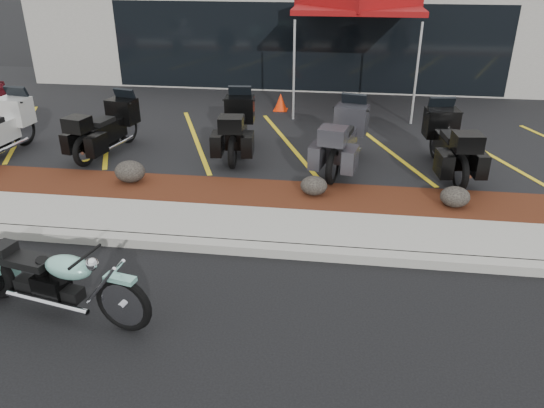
# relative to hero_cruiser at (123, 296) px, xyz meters

# --- Properties ---
(ground) EXTENTS (90.00, 90.00, 0.00)m
(ground) POSITION_rel_hero_cruiser_xyz_m (1.26, 1.12, -0.50)
(ground) COLOR black
(ground) RESTS_ON ground
(curb) EXTENTS (24.00, 0.25, 0.15)m
(curb) POSITION_rel_hero_cruiser_xyz_m (1.26, 2.02, -0.43)
(curb) COLOR gray
(curb) RESTS_ON ground
(sidewalk) EXTENTS (24.00, 1.20, 0.15)m
(sidewalk) POSITION_rel_hero_cruiser_xyz_m (1.26, 2.72, -0.43)
(sidewalk) COLOR gray
(sidewalk) RESTS_ON ground
(mulch_bed) EXTENTS (24.00, 1.20, 0.16)m
(mulch_bed) POSITION_rel_hero_cruiser_xyz_m (1.26, 3.92, -0.42)
(mulch_bed) COLOR #38120C
(mulch_bed) RESTS_ON ground
(upper_lot) EXTENTS (26.00, 9.60, 0.15)m
(upper_lot) POSITION_rel_hero_cruiser_xyz_m (1.26, 9.32, -0.43)
(upper_lot) COLOR black
(upper_lot) RESTS_ON ground
(dealership_building) EXTENTS (18.00, 8.16, 4.00)m
(dealership_building) POSITION_rel_hero_cruiser_xyz_m (1.26, 15.58, 1.50)
(dealership_building) COLOR gray
(dealership_building) RESTS_ON ground
(boulder_left) EXTENTS (0.59, 0.49, 0.42)m
(boulder_left) POSITION_rel_hero_cruiser_xyz_m (-1.51, 4.07, -0.13)
(boulder_left) COLOR black
(boulder_left) RESTS_ON mulch_bed
(boulder_mid) EXTENTS (0.49, 0.41, 0.35)m
(boulder_mid) POSITION_rel_hero_cruiser_xyz_m (2.03, 3.95, -0.17)
(boulder_mid) COLOR black
(boulder_mid) RESTS_ON mulch_bed
(boulder_right) EXTENTS (0.51, 0.43, 0.36)m
(boulder_right) POSITION_rel_hero_cruiser_xyz_m (4.49, 3.78, -0.16)
(boulder_right) COLOR black
(boulder_right) RESTS_ON mulch_bed
(hero_cruiser) EXTENTS (2.94, 1.30, 1.00)m
(hero_cruiser) POSITION_rel_hero_cruiser_xyz_m (0.00, 0.00, 0.00)
(hero_cruiser) COLOR #73B4A3
(hero_cruiser) RESTS_ON ground
(touring_white) EXTENTS (1.21, 2.44, 1.36)m
(touring_white) POSITION_rel_hero_cruiser_xyz_m (-4.68, 5.78, 0.33)
(touring_white) COLOR beige
(touring_white) RESTS_ON upper_lot
(touring_black_front) EXTENTS (1.27, 2.30, 1.27)m
(touring_black_front) POSITION_rel_hero_cruiser_xyz_m (-2.41, 6.28, 0.28)
(touring_black_front) COLOR black
(touring_black_front) RESTS_ON upper_lot
(touring_black_mid) EXTENTS (1.05, 2.33, 1.32)m
(touring_black_mid) POSITION_rel_hero_cruiser_xyz_m (0.16, 6.68, 0.31)
(touring_black_mid) COLOR black
(touring_black_mid) RESTS_ON upper_lot
(touring_grey) EXTENTS (1.36, 2.47, 1.36)m
(touring_grey) POSITION_rel_hero_cruiser_xyz_m (2.69, 6.16, 0.33)
(touring_grey) COLOR #2F2E33
(touring_grey) RESTS_ON upper_lot
(touring_black_rear) EXTENTS (1.16, 2.40, 1.35)m
(touring_black_rear) POSITION_rel_hero_cruiser_xyz_m (4.49, 6.17, 0.32)
(touring_black_rear) COLOR black
(touring_black_rear) RESTS_ON upper_lot
(traffic_cone) EXTENTS (0.43, 0.43, 0.47)m
(traffic_cone) POSITION_rel_hero_cruiser_xyz_m (0.75, 9.47, -0.12)
(traffic_cone) COLOR red
(traffic_cone) RESTS_ON upper_lot
(popup_canopy) EXTENTS (3.56, 3.56, 3.05)m
(popup_canopy) POSITION_rel_hero_cruiser_xyz_m (2.71, 10.19, 2.42)
(popup_canopy) COLOR silver
(popup_canopy) RESTS_ON upper_lot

